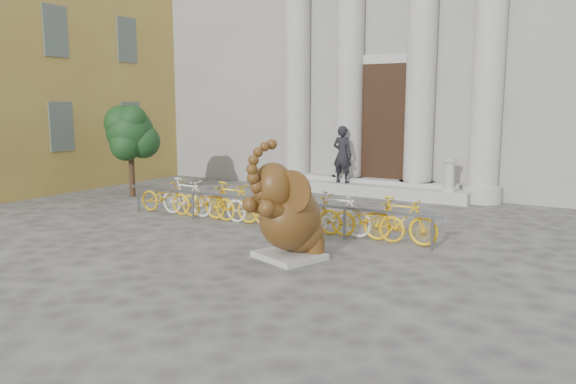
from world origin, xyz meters
The scene contains 9 objects.
ground centered at (0.00, 0.00, 0.00)m, with size 80.00×80.00×0.00m, color #474442.
classical_building centered at (0.00, 14.93, 5.98)m, with size 22.00×10.70×12.00m.
entrance_steps centered at (0.00, 9.40, 0.18)m, with size 6.00×1.20×0.36m, color #A8A59E.
ochre_building centered at (-13.00, 6.00, 6.00)m, with size 8.00×14.00×12.00m, color #BAA047.
elephant_statue centered at (1.34, 1.48, 0.83)m, with size 1.54×1.82×2.29m.
bike_rack centered at (-0.54, 3.70, 0.50)m, with size 8.54×0.53×1.00m.
tree centered at (-6.59, 5.18, 2.01)m, with size 1.67×1.52×2.89m.
pedestrian centered at (-1.11, 9.13, 1.29)m, with size 0.68×0.45×1.87m, color black.
balustrade_post centered at (2.39, 9.10, 0.81)m, with size 0.40×0.40×0.98m.
Camera 1 is at (6.65, -7.49, 2.95)m, focal length 35.00 mm.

